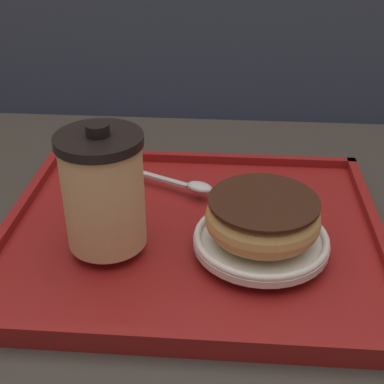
% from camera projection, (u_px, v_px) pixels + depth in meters
% --- Properties ---
extents(booth_bench, '(1.78, 0.44, 1.00)m').
position_uv_depth(booth_bench, '(212.00, 186.00, 1.58)').
color(booth_bench, '#33384C').
rests_on(booth_bench, ground_plane).
extents(cafe_table, '(0.77, 0.75, 0.73)m').
position_uv_depth(cafe_table, '(188.00, 359.00, 0.72)').
color(cafe_table, '#38332D').
rests_on(cafe_table, ground_plane).
extents(serving_tray, '(0.44, 0.37, 0.02)m').
position_uv_depth(serving_tray, '(192.00, 234.00, 0.63)').
color(serving_tray, maroon).
rests_on(serving_tray, cafe_table).
extents(coffee_cup_front, '(0.09, 0.09, 0.14)m').
position_uv_depth(coffee_cup_front, '(103.00, 190.00, 0.55)').
color(coffee_cup_front, '#E0B784').
rests_on(coffee_cup_front, serving_tray).
extents(plate_with_chocolate_donut, '(0.15, 0.15, 0.01)m').
position_uv_depth(plate_with_chocolate_donut, '(261.00, 239.00, 0.58)').
color(plate_with_chocolate_donut, white).
rests_on(plate_with_chocolate_donut, serving_tray).
extents(donut_chocolate_glazed, '(0.12, 0.12, 0.04)m').
position_uv_depth(donut_chocolate_glazed, '(263.00, 217.00, 0.56)').
color(donut_chocolate_glazed, tan).
rests_on(donut_chocolate_glazed, plate_with_chocolate_donut).
extents(spoon, '(0.14, 0.08, 0.01)m').
position_uv_depth(spoon, '(184.00, 183.00, 0.69)').
color(spoon, silver).
rests_on(spoon, serving_tray).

